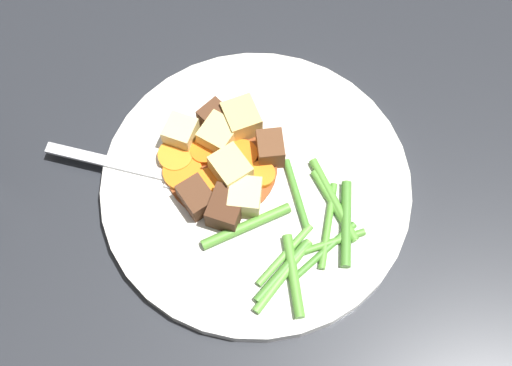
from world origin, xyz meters
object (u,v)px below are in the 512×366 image
(dinner_plate, at_px, (256,186))
(potato_chunk_4, at_px, (245,197))
(carrot_slice_0, at_px, (183,173))
(carrot_slice_2, at_px, (176,156))
(meat_chunk_2, at_px, (226,208))
(meat_chunk_3, at_px, (197,198))
(potato_chunk_0, at_px, (219,136))
(potato_chunk_1, at_px, (231,170))
(fork, at_px, (145,170))
(carrot_slice_5, at_px, (264,177))
(carrot_slice_3, at_px, (242,155))
(meat_chunk_0, at_px, (216,119))
(carrot_slice_1, at_px, (210,185))
(carrot_slice_4, at_px, (204,152))
(potato_chunk_3, at_px, (181,133))
(meat_chunk_1, at_px, (270,149))
(potato_chunk_2, at_px, (241,120))

(dinner_plate, bearing_deg, potato_chunk_4, 103.83)
(carrot_slice_0, xyz_separation_m, carrot_slice_2, (0.02, -0.01, 0.00))
(carrot_slice_0, bearing_deg, meat_chunk_2, 177.37)
(meat_chunk_3, bearing_deg, potato_chunk_0, -65.76)
(potato_chunk_0, distance_m, potato_chunk_1, 0.04)
(fork, bearing_deg, potato_chunk_1, -143.77)
(carrot_slice_5, distance_m, fork, 0.11)
(carrot_slice_3, height_order, meat_chunk_0, meat_chunk_0)
(carrot_slice_3, distance_m, carrot_slice_5, 0.03)
(carrot_slice_0, height_order, meat_chunk_0, meat_chunk_0)
(carrot_slice_1, height_order, potato_chunk_0, potato_chunk_0)
(carrot_slice_1, bearing_deg, carrot_slice_4, -39.30)
(carrot_slice_4, height_order, potato_chunk_3, potato_chunk_3)
(carrot_slice_4, xyz_separation_m, carrot_slice_5, (-0.06, -0.02, -0.00))
(carrot_slice_0, height_order, potato_chunk_0, potato_chunk_0)
(potato_chunk_4, xyz_separation_m, meat_chunk_0, (0.07, -0.04, -0.00))
(carrot_slice_3, height_order, meat_chunk_1, meat_chunk_1)
(potato_chunk_0, xyz_separation_m, meat_chunk_2, (-0.05, 0.05, 0.00))
(carrot_slice_1, distance_m, carrot_slice_2, 0.04)
(potato_chunk_3, xyz_separation_m, meat_chunk_3, (-0.05, 0.04, -0.00))
(potato_chunk_4, distance_m, meat_chunk_2, 0.02)
(potato_chunk_1, xyz_separation_m, potato_chunk_4, (-0.03, 0.01, -0.00))
(carrot_slice_3, xyz_separation_m, potato_chunk_0, (0.03, 0.00, 0.01))
(potato_chunk_2, distance_m, fork, 0.10)
(dinner_plate, height_order, meat_chunk_0, meat_chunk_0)
(carrot_slice_3, bearing_deg, potato_chunk_1, 105.30)
(carrot_slice_5, height_order, meat_chunk_1, meat_chunk_1)
(carrot_slice_5, distance_m, potato_chunk_3, 0.09)
(carrot_slice_4, height_order, potato_chunk_4, potato_chunk_4)
(carrot_slice_5, bearing_deg, potato_chunk_2, -27.92)
(dinner_plate, height_order, carrot_slice_1, carrot_slice_1)
(carrot_slice_3, xyz_separation_m, meat_chunk_3, (0.00, 0.06, 0.01))
(potato_chunk_2, relative_size, meat_chunk_0, 1.27)
(carrot_slice_3, distance_m, potato_chunk_3, 0.06)
(potato_chunk_2, distance_m, potato_chunk_4, 0.08)
(carrot_slice_0, bearing_deg, potato_chunk_3, -45.34)
(carrot_slice_0, distance_m, carrot_slice_1, 0.03)
(carrot_slice_2, bearing_deg, carrot_slice_1, 178.82)
(carrot_slice_1, xyz_separation_m, potato_chunk_0, (0.02, -0.04, 0.01))
(potato_chunk_1, bearing_deg, meat_chunk_3, 79.98)
(carrot_slice_1, distance_m, meat_chunk_2, 0.03)
(meat_chunk_2, distance_m, meat_chunk_3, 0.03)
(potato_chunk_2, bearing_deg, potato_chunk_1, 121.20)
(dinner_plate, bearing_deg, carrot_slice_4, 9.58)
(carrot_slice_1, xyz_separation_m, meat_chunk_0, (0.04, -0.05, 0.01))
(carrot_slice_2, xyz_separation_m, meat_chunk_0, (-0.00, -0.05, 0.01))
(potato_chunk_3, distance_m, fork, 0.05)
(carrot_slice_5, xyz_separation_m, meat_chunk_1, (0.01, -0.02, 0.01))
(potato_chunk_3, relative_size, meat_chunk_3, 0.87)
(dinner_plate, bearing_deg, potato_chunk_0, -9.77)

